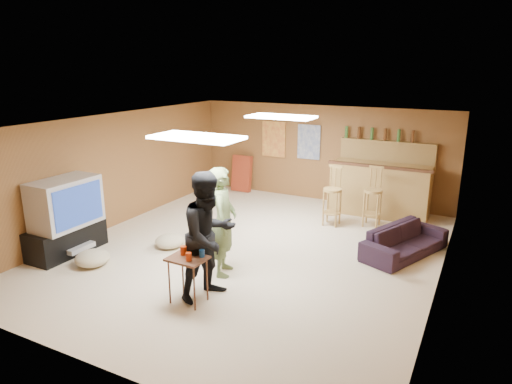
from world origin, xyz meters
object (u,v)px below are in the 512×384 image
at_px(bar_counter, 380,190).
at_px(person_olive, 223,221).
at_px(sofa, 405,241).
at_px(tv_body, 65,203).
at_px(tray_table, 188,280).
at_px(person_black, 209,236).

bearing_deg(bar_counter, person_olive, -110.65).
bearing_deg(sofa, tv_body, 139.63).
xyz_separation_m(tv_body, tray_table, (2.73, -0.42, -0.58)).
relative_size(tv_body, person_black, 0.62).
height_order(person_black, sofa, person_black).
relative_size(bar_counter, person_olive, 1.20).
distance_m(bar_counter, tray_table, 5.08).
height_order(tv_body, person_black, person_black).
bearing_deg(person_olive, sofa, -71.36).
xyz_separation_m(tv_body, person_olive, (2.69, 0.56, -0.07)).
relative_size(tv_body, tray_table, 1.70).
distance_m(tv_body, sofa, 5.66).
bearing_deg(tray_table, bar_counter, 73.69).
distance_m(bar_counter, person_olive, 4.16).
relative_size(bar_counter, tray_table, 3.10).
bearing_deg(tray_table, tv_body, 171.27).
xyz_separation_m(bar_counter, sofa, (0.87, -1.91, -0.30)).
distance_m(bar_counter, sofa, 2.12).
distance_m(tv_body, tray_table, 2.82).
distance_m(person_black, tray_table, 0.65).
height_order(bar_counter, person_black, person_black).
height_order(person_olive, tray_table, person_olive).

